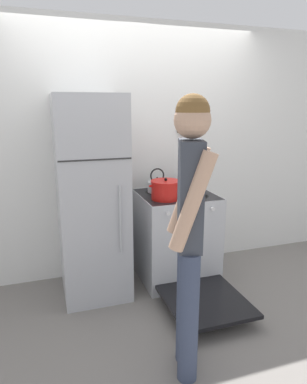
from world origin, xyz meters
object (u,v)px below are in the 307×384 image
Objects in this scene: stove_range at (177,238)px; utensil_jar at (188,184)px; refrigerator at (92,198)px; dutch_oven_pot at (166,190)px; tea_kettle at (157,185)px; person at (190,225)px.

stove_range is 0.57m from utensil_jar.
refrigerator is 5.73× the size of dutch_oven_pot.
refrigerator is 0.69m from dutch_oven_pot.
refrigerator is 1.31× the size of stove_range.
refrigerator is 7.51× the size of tea_kettle.
tea_kettle is 1.40m from person.
tea_kettle reaches higher than dutch_oven_pot.
refrigerator reaches higher than utensil_jar.
refrigerator is 6.65× the size of utensil_jar.
utensil_jar is (1.02, 0.14, 0.03)m from refrigerator.
stove_range is 1.39m from person.
tea_kettle is 0.14× the size of person.
stove_range is at bearing -2.60° from refrigerator.
dutch_oven_pot is (0.67, -0.14, 0.06)m from refrigerator.
person is (0.42, -1.23, 0.11)m from refrigerator.
tea_kettle is (-0.15, 0.18, 0.52)m from stove_range.
refrigerator is at bearing -168.61° from tea_kettle.
utensil_jar is (0.35, 0.28, -0.03)m from dutch_oven_pot.
utensil_jar reaches higher than stove_range.
person is at bearing -71.00° from refrigerator.
stove_range is at bearing 31.56° from dutch_oven_pot.
tea_kettle is at bearing -178.87° from utensil_jar.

